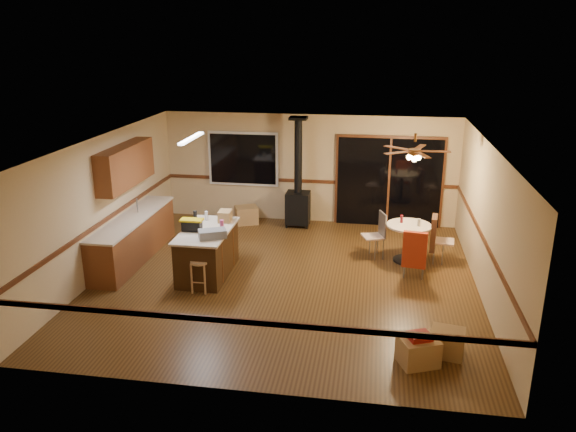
% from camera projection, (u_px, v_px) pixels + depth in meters
% --- Properties ---
extents(floor, '(7.00, 7.00, 0.00)m').
position_uv_depth(floor, '(285.00, 279.00, 10.55)').
color(floor, '#4B3015').
rests_on(floor, ground).
extents(ceiling, '(7.00, 7.00, 0.00)m').
position_uv_depth(ceiling, '(285.00, 142.00, 9.73)').
color(ceiling, silver).
rests_on(ceiling, ground).
extents(wall_back, '(7.00, 0.00, 7.00)m').
position_uv_depth(wall_back, '(309.00, 169.00, 13.42)').
color(wall_back, tan).
rests_on(wall_back, ground).
extents(wall_front, '(7.00, 0.00, 7.00)m').
position_uv_depth(wall_front, '(239.00, 300.00, 6.86)').
color(wall_front, tan).
rests_on(wall_front, ground).
extents(wall_left, '(0.00, 7.00, 7.00)m').
position_uv_depth(wall_left, '(104.00, 204.00, 10.66)').
color(wall_left, tan).
rests_on(wall_left, ground).
extents(wall_right, '(0.00, 7.00, 7.00)m').
position_uv_depth(wall_right, '(487.00, 223.00, 9.62)').
color(wall_right, tan).
rests_on(wall_right, ground).
extents(chair_rail, '(7.00, 7.00, 0.08)m').
position_uv_depth(chair_rail, '(285.00, 229.00, 10.23)').
color(chair_rail, '#502714').
rests_on(chair_rail, ground).
extents(window, '(1.72, 0.10, 1.32)m').
position_uv_depth(window, '(243.00, 159.00, 13.55)').
color(window, black).
rests_on(window, ground).
extents(sliding_door, '(2.52, 0.10, 2.10)m').
position_uv_depth(sliding_door, '(389.00, 183.00, 13.17)').
color(sliding_door, black).
rests_on(sliding_door, ground).
extents(lower_cabinets, '(0.60, 3.00, 0.86)m').
position_uv_depth(lower_cabinets, '(134.00, 239.00, 11.36)').
color(lower_cabinets, brown).
rests_on(lower_cabinets, ground).
extents(countertop, '(0.64, 3.04, 0.04)m').
position_uv_depth(countertop, '(132.00, 218.00, 11.22)').
color(countertop, beige).
rests_on(countertop, lower_cabinets).
extents(upper_cabinets, '(0.35, 2.00, 0.80)m').
position_uv_depth(upper_cabinets, '(126.00, 166.00, 11.11)').
color(upper_cabinets, brown).
rests_on(upper_cabinets, ground).
extents(kitchen_island, '(0.88, 1.68, 0.90)m').
position_uv_depth(kitchen_island, '(207.00, 252.00, 10.63)').
color(kitchen_island, '#331E0D').
rests_on(kitchen_island, ground).
extents(wood_stove, '(0.55, 0.50, 2.52)m').
position_uv_depth(wood_stove, '(298.00, 197.00, 13.21)').
color(wood_stove, black).
rests_on(wood_stove, ground).
extents(ceiling_fan, '(0.24, 0.24, 0.55)m').
position_uv_depth(ceiling_fan, '(414.00, 154.00, 10.69)').
color(ceiling_fan, brown).
rests_on(ceiling_fan, ceiling).
extents(fluorescent_strip, '(0.10, 1.20, 0.04)m').
position_uv_depth(fluorescent_strip, '(191.00, 138.00, 10.30)').
color(fluorescent_strip, white).
rests_on(fluorescent_strip, ceiling).
extents(toolbox_grey, '(0.56, 0.45, 0.15)m').
position_uv_depth(toolbox_grey, '(212.00, 234.00, 10.05)').
color(toolbox_grey, slate).
rests_on(toolbox_grey, kitchen_island).
extents(toolbox_black, '(0.35, 0.19, 0.19)m').
position_uv_depth(toolbox_black, '(192.00, 226.00, 10.41)').
color(toolbox_black, black).
rests_on(toolbox_black, kitchen_island).
extents(toolbox_yellow_lid, '(0.42, 0.23, 0.03)m').
position_uv_depth(toolbox_yellow_lid, '(192.00, 220.00, 10.37)').
color(toolbox_yellow_lid, gold).
rests_on(toolbox_yellow_lid, toolbox_black).
extents(box_on_island, '(0.26, 0.34, 0.21)m').
position_uv_depth(box_on_island, '(225.00, 216.00, 10.93)').
color(box_on_island, '#997244').
rests_on(box_on_island, kitchen_island).
extents(bottle_dark, '(0.08, 0.08, 0.25)m').
position_uv_depth(bottle_dark, '(195.00, 217.00, 10.80)').
color(bottle_dark, black).
rests_on(bottle_dark, kitchen_island).
extents(bottle_pink, '(0.09, 0.09, 0.23)m').
position_uv_depth(bottle_pink, '(222.00, 226.00, 10.35)').
color(bottle_pink, '#D84C8C').
rests_on(bottle_pink, kitchen_island).
extents(bottle_white, '(0.08, 0.08, 0.19)m').
position_uv_depth(bottle_white, '(206.00, 216.00, 10.98)').
color(bottle_white, white).
rests_on(bottle_white, kitchen_island).
extents(bar_stool, '(0.39, 0.39, 0.59)m').
position_uv_depth(bar_stool, '(200.00, 276.00, 9.96)').
color(bar_stool, tan).
rests_on(bar_stool, floor).
extents(blue_bucket, '(0.32, 0.32, 0.26)m').
position_uv_depth(blue_bucket, '(205.00, 279.00, 10.25)').
color(blue_bucket, '#0C1CAF').
rests_on(blue_bucket, floor).
extents(dining_table, '(0.89, 0.89, 0.78)m').
position_uv_depth(dining_table, '(408.00, 236.00, 11.21)').
color(dining_table, black).
rests_on(dining_table, ground).
extents(glass_red, '(0.06, 0.06, 0.16)m').
position_uv_depth(glass_red, '(402.00, 219.00, 11.23)').
color(glass_red, '#590C14').
rests_on(glass_red, dining_table).
extents(glass_cream, '(0.06, 0.06, 0.15)m').
position_uv_depth(glass_cream, '(419.00, 222.00, 11.04)').
color(glass_cream, beige).
rests_on(glass_cream, dining_table).
extents(chair_left, '(0.52, 0.51, 0.51)m').
position_uv_depth(chair_left, '(378.00, 230.00, 11.41)').
color(chair_left, '#C3A491').
rests_on(chair_left, ground).
extents(chair_near, '(0.48, 0.52, 0.70)m').
position_uv_depth(chair_near, '(415.00, 250.00, 10.35)').
color(chair_near, '#C3A491').
rests_on(chair_near, ground).
extents(chair_right, '(0.51, 0.48, 0.70)m').
position_uv_depth(chair_right, '(435.00, 233.00, 11.18)').
color(chair_right, '#C3A491').
rests_on(chair_right, ground).
extents(box_under_window, '(0.65, 0.59, 0.42)m').
position_uv_depth(box_under_window, '(246.00, 215.00, 13.55)').
color(box_under_window, '#997244').
rests_on(box_under_window, floor).
extents(box_corner_a, '(0.64, 0.60, 0.39)m').
position_uv_depth(box_corner_a, '(418.00, 351.00, 7.80)').
color(box_corner_a, '#997244').
rests_on(box_corner_a, floor).
extents(box_corner_b, '(0.54, 0.48, 0.38)m').
position_uv_depth(box_corner_b, '(447.00, 342.00, 8.03)').
color(box_corner_b, '#997244').
rests_on(box_corner_b, floor).
extents(box_small_red, '(0.38, 0.35, 0.08)m').
position_uv_depth(box_small_red, '(419.00, 336.00, 7.73)').
color(box_small_red, maroon).
rests_on(box_small_red, box_corner_a).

